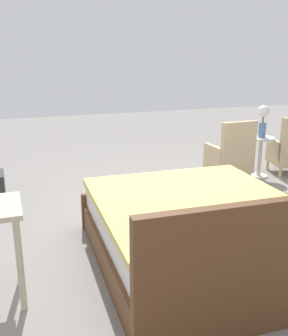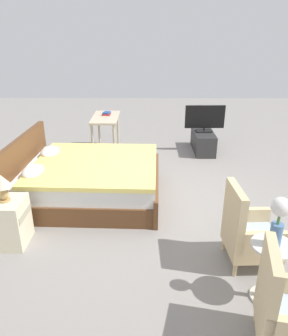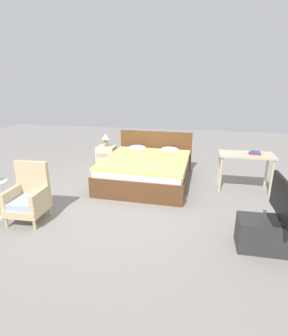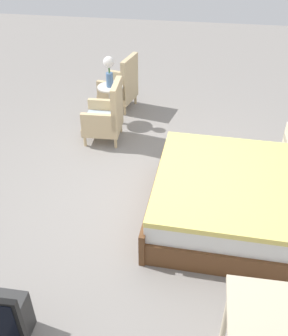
# 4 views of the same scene
# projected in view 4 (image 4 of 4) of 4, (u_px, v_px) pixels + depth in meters

# --- Properties ---
(ground_plane) EXTENTS (16.00, 16.00, 0.00)m
(ground_plane) POSITION_uv_depth(u_px,v_px,m) (152.00, 202.00, 4.81)
(ground_plane) COLOR gray
(bed) EXTENTS (1.84, 2.11, 0.96)m
(bed) POSITION_uv_depth(u_px,v_px,m) (248.00, 201.00, 4.38)
(bed) COLOR brown
(bed) RESTS_ON ground_plane
(armchair_by_window_left) EXTENTS (0.65, 0.65, 0.92)m
(armchair_by_window_left) POSITION_uv_depth(u_px,v_px,m) (121.00, 87.00, 6.66)
(armchair_by_window_left) COLOR #CCB284
(armchair_by_window_left) RESTS_ON ground_plane
(armchair_by_window_right) EXTENTS (0.56, 0.56, 0.92)m
(armchair_by_window_right) POSITION_uv_depth(u_px,v_px,m) (106.00, 117.00, 5.80)
(armchair_by_window_right) COLOR #CCB284
(armchair_by_window_right) RESTS_ON ground_plane
(side_table) EXTENTS (0.40, 0.40, 0.62)m
(side_table) POSITION_uv_depth(u_px,v_px,m) (111.00, 100.00, 6.24)
(side_table) COLOR beige
(side_table) RESTS_ON ground_plane
(flower_vase) EXTENTS (0.17, 0.17, 0.48)m
(flower_vase) POSITION_uv_depth(u_px,v_px,m) (109.00, 68.00, 5.93)
(flower_vase) COLOR #4C709E
(flower_vase) RESTS_ON side_table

